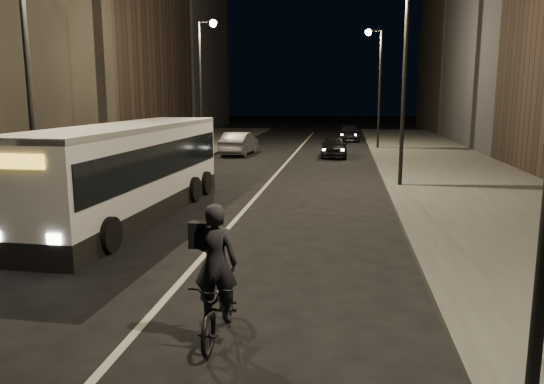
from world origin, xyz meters
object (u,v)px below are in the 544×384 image
(streetlight_left_near, at_px, (34,39))
(cyclist_on_bicycle, at_px, (218,295))
(car_far, at_px, (349,133))
(streetlight_right_far, at_px, (376,73))
(city_bus, at_px, (130,167))
(car_mid, at_px, (239,143))
(car_near, at_px, (334,146))
(streetlight_left_far, at_px, (204,69))
(streetlight_right_mid, at_px, (398,56))

(streetlight_left_near, distance_m, cyclist_on_bicycle, 10.47)
(streetlight_left_near, distance_m, car_far, 33.00)
(streetlight_right_far, height_order, city_bus, streetlight_right_far)
(streetlight_right_far, xyz_separation_m, city_bus, (-8.68, -22.50, -3.77))
(streetlight_left_near, bearing_deg, car_mid, 84.64)
(cyclist_on_bicycle, distance_m, car_mid, 26.54)
(streetlight_right_far, xyz_separation_m, cyclist_on_bicycle, (-3.93, -30.54, -4.62))
(city_bus, height_order, car_near, city_bus)
(streetlight_left_near, distance_m, car_near, 21.26)
(car_mid, bearing_deg, cyclist_on_bicycle, 103.98)
(city_bus, relative_size, car_mid, 2.43)
(streetlight_left_far, relative_size, cyclist_on_bicycle, 3.64)
(streetlight_left_near, relative_size, car_mid, 1.81)
(streetlight_left_near, xyz_separation_m, car_far, (8.92, 31.42, -4.71))
(streetlight_right_mid, distance_m, car_far, 23.96)
(cyclist_on_bicycle, bearing_deg, city_bus, 120.58)
(city_bus, distance_m, car_mid, 18.06)
(car_near, bearing_deg, car_far, 84.79)
(streetlight_right_far, relative_size, car_far, 1.81)
(city_bus, xyz_separation_m, cyclist_on_bicycle, (4.75, -8.04, -0.85))
(streetlight_right_far, distance_m, car_far, 8.96)
(cyclist_on_bicycle, xyz_separation_m, car_near, (1.22, 25.70, -0.07))
(streetlight_right_mid, relative_size, streetlight_right_far, 1.00)
(streetlight_left_far, relative_size, city_bus, 0.74)
(car_near, height_order, car_far, car_near)
(streetlight_left_far, relative_size, car_far, 1.81)
(streetlight_left_near, height_order, car_mid, streetlight_left_near)
(streetlight_right_mid, height_order, city_bus, streetlight_right_mid)
(car_far, bearing_deg, streetlight_left_far, -125.32)
(streetlight_left_near, height_order, car_near, streetlight_left_near)
(streetlight_right_mid, relative_size, streetlight_left_far, 1.00)
(streetlight_right_mid, relative_size, streetlight_left_near, 1.00)
(streetlight_left_far, distance_m, car_far, 16.79)
(streetlight_left_near, height_order, cyclist_on_bicycle, streetlight_left_near)
(streetlight_left_far, height_order, car_mid, streetlight_left_far)
(streetlight_left_near, relative_size, streetlight_left_far, 1.00)
(city_bus, xyz_separation_m, car_mid, (-0.15, 18.04, -0.85))
(streetlight_right_mid, relative_size, city_bus, 0.74)
(streetlight_left_near, xyz_separation_m, car_near, (7.96, 19.15, -4.69))
(streetlight_right_mid, distance_m, streetlight_right_far, 16.00)
(cyclist_on_bicycle, bearing_deg, streetlight_left_near, 135.82)
(car_near, bearing_deg, streetlight_right_mid, -77.10)
(streetlight_left_far, height_order, car_far, streetlight_left_far)
(streetlight_left_far, bearing_deg, car_far, 56.40)
(car_far, bearing_deg, streetlight_right_far, -78.49)
(cyclist_on_bicycle, bearing_deg, car_far, 86.70)
(streetlight_right_far, height_order, cyclist_on_bicycle, streetlight_right_far)
(streetlight_right_mid, xyz_separation_m, car_mid, (-8.83, 11.53, -4.62))
(city_bus, xyz_separation_m, car_near, (5.98, 17.66, -0.91))
(streetlight_right_mid, height_order, car_near, streetlight_right_mid)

